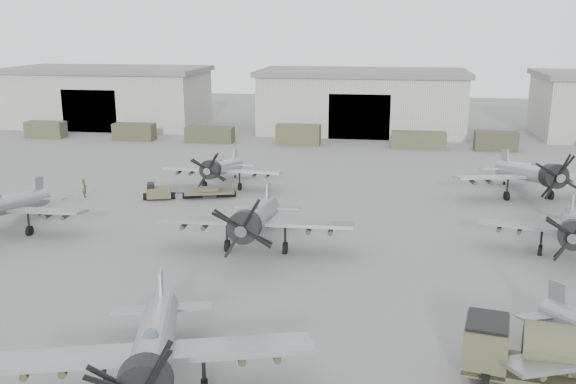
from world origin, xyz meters
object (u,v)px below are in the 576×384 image
object	(u,v)px
aircraft_far_0	(221,168)
ground_crew	(84,188)
aircraft_near_1	(153,349)
aircraft_mid_0	(3,206)
aircraft_mid_2	(572,228)
fuel_tanker	(559,355)
aircraft_far_1	(532,173)
aircraft_mid_1	(255,219)
tug_trailer	(178,192)

from	to	relation	value
aircraft_far_0	ground_crew	distance (m)	12.22
aircraft_near_1	aircraft_mid_0	bearing A→B (deg)	117.78
aircraft_mid_2	aircraft_far_0	xyz separation A→B (m)	(-27.01, 14.23, -0.10)
aircraft_mid_0	fuel_tanker	bearing A→B (deg)	-26.29
aircraft_near_1	fuel_tanker	bearing A→B (deg)	-5.06
aircraft_far_1	ground_crew	xyz separation A→B (m)	(-38.64, -5.28, -1.51)
aircraft_mid_1	fuel_tanker	size ratio (longest dim) A/B	1.61
aircraft_far_0	aircraft_mid_1	bearing A→B (deg)	-66.42
aircraft_far_0	fuel_tanker	xyz separation A→B (m)	(22.37, -30.77, -0.32)
aircraft_far_1	ground_crew	distance (m)	39.02
aircraft_near_1	aircraft_far_0	xyz separation A→B (m)	(-6.27, 34.10, -0.33)
aircraft_mid_1	aircraft_mid_2	distance (m)	20.48
aircraft_near_1	aircraft_mid_0	world-z (taller)	aircraft_near_1
aircraft_mid_2	ground_crew	distance (m)	39.43
aircraft_mid_2	fuel_tanker	distance (m)	17.19
aircraft_mid_0	aircraft_far_1	world-z (taller)	aircraft_far_1
aircraft_near_1	aircraft_mid_0	xyz separation A→B (m)	(-18.37, 18.69, -0.20)
aircraft_mid_1	ground_crew	distance (m)	21.32
aircraft_mid_2	aircraft_far_1	distance (m)	14.83
aircraft_near_1	tug_trailer	size ratio (longest dim) A/B	1.70
aircraft_near_1	aircraft_mid_1	size ratio (longest dim) A/B	1.00
aircraft_mid_2	aircraft_far_1	bearing A→B (deg)	102.73
aircraft_mid_0	aircraft_far_0	bearing A→B (deg)	49.57
aircraft_mid_1	aircraft_mid_2	xyz separation A→B (m)	(20.38, 2.02, -0.24)
aircraft_mid_0	aircraft_mid_1	distance (m)	18.76
fuel_tanker	aircraft_mid_2	bearing A→B (deg)	84.75
tug_trailer	fuel_tanker	bearing A→B (deg)	-64.11
aircraft_mid_0	aircraft_far_1	distance (m)	42.64
aircraft_far_0	aircraft_far_1	size ratio (longest dim) A/B	0.84
aircraft_mid_0	aircraft_mid_2	size ratio (longest dim) A/B	1.01
aircraft_mid_0	tug_trailer	xyz separation A→B (m)	(9.17, 11.65, -1.58)
aircraft_mid_2	ground_crew	xyz separation A→B (m)	(-38.23, 9.54, -1.26)
tug_trailer	aircraft_mid_2	bearing A→B (deg)	-36.50
aircraft_mid_1	aircraft_mid_2	size ratio (longest dim) A/B	1.11
aircraft_near_1	tug_trailer	bearing A→B (deg)	90.14
aircraft_mid_1	aircraft_far_0	size ratio (longest dim) A/B	1.17
aircraft_far_0	ground_crew	world-z (taller)	aircraft_far_0
fuel_tanker	tug_trailer	distance (m)	37.03
aircraft_mid_2	aircraft_far_1	world-z (taller)	aircraft_far_1
fuel_tanker	ground_crew	world-z (taller)	fuel_tanker
aircraft_far_0	aircraft_mid_0	bearing A→B (deg)	-126.78
aircraft_far_0	fuel_tanker	bearing A→B (deg)	-52.61
tug_trailer	aircraft_mid_0	bearing A→B (deg)	-145.45
fuel_tanker	aircraft_mid_0	bearing A→B (deg)	166.42
aircraft_mid_2	aircraft_mid_1	bearing A→B (deg)	-160.07
aircraft_mid_0	fuel_tanker	size ratio (longest dim) A/B	1.46
aircraft_far_1	ground_crew	bearing A→B (deg)	174.87
aircraft_far_0	aircraft_far_1	world-z (taller)	aircraft_far_1
aircraft_near_1	aircraft_far_1	xyz separation A→B (m)	(21.15, 34.70, 0.03)
aircraft_mid_0	aircraft_mid_1	bearing A→B (deg)	-4.82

